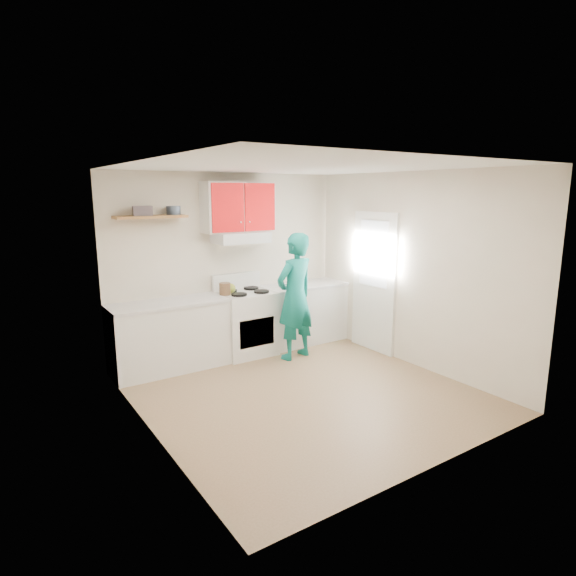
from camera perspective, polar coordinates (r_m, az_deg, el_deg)
floor at (r=5.76m, az=1.85°, el=-12.38°), size 3.80×3.80×0.00m
ceiling at (r=5.27m, az=2.03°, el=14.42°), size 3.60×3.80×0.04m
back_wall at (r=6.97m, az=-7.22°, el=2.91°), size 3.60×0.04×2.60m
front_wall at (r=4.02m, az=17.97°, el=-3.94°), size 3.60×0.04×2.60m
left_wall at (r=4.58m, az=-16.71°, el=-2.01°), size 0.04×3.80×2.60m
right_wall at (r=6.57m, az=14.81°, el=2.08°), size 0.04×3.80×2.60m
door at (r=7.07m, az=10.33°, el=0.67°), size 0.05×0.85×2.05m
door_glass at (r=6.98m, az=10.29°, el=4.07°), size 0.01×0.55×0.95m
counter_left at (r=6.49m, az=-14.09°, el=-5.69°), size 1.52×0.60×0.90m
counter_right at (r=7.47m, az=1.84°, el=-3.08°), size 1.32×0.60×0.90m
stove at (r=6.91m, az=-5.09°, el=-4.24°), size 0.76×0.65×0.92m
range_hood at (r=6.78m, az=-5.70°, el=6.06°), size 0.76×0.44×0.15m
upper_cabinets at (r=6.80m, az=-6.00°, el=9.66°), size 1.02×0.33×0.70m
shelf at (r=6.33m, az=-16.20°, el=8.24°), size 0.90×0.30×0.04m
books at (r=6.26m, az=-17.12°, el=8.87°), size 0.26×0.21×0.12m
tin at (r=6.43m, az=-13.63°, el=9.07°), size 0.22×0.22×0.11m
kettle at (r=6.73m, az=-7.05°, el=-0.05°), size 0.22×0.22×0.15m
crock at (r=6.65m, az=-7.60°, el=-0.19°), size 0.20×0.20×0.19m
cutting_board at (r=7.25m, az=1.59°, el=0.19°), size 0.34×0.29×0.02m
silicone_mat at (r=7.57m, az=5.12°, el=0.58°), size 0.34×0.30×0.01m
person at (r=6.63m, az=0.86°, el=-1.03°), size 0.72×0.55×1.79m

